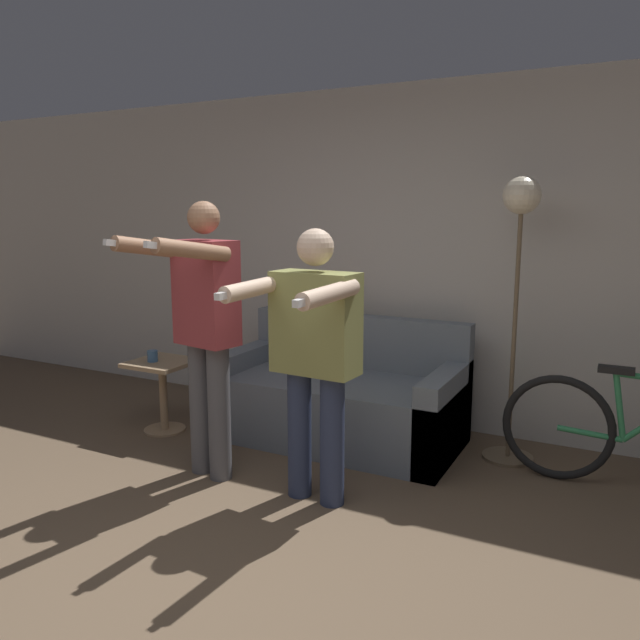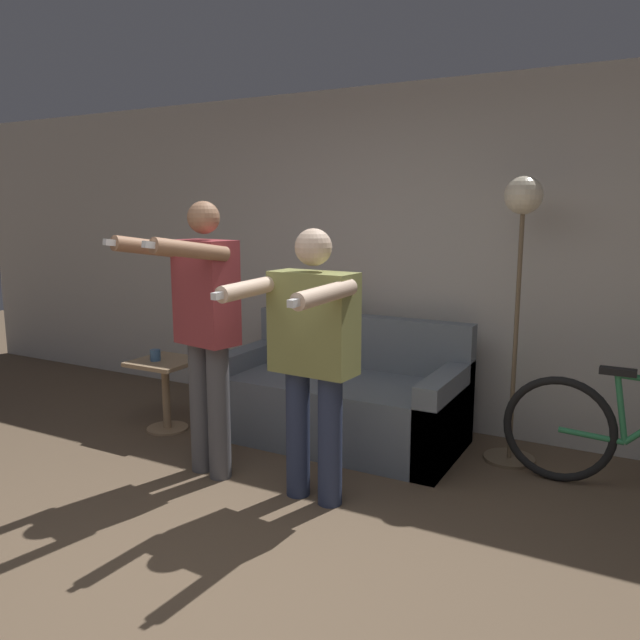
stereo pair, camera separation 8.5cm
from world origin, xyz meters
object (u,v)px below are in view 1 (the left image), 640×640
Objects in this scene: couch at (340,400)px; person_left at (204,323)px; person_right at (314,347)px; floor_lamp at (519,243)px; cup at (153,356)px; cat at (326,303)px; side_table at (163,381)px.

person_left is at bearing -115.41° from couch.
floor_lamp is at bearing 56.27° from person_right.
floor_lamp is 2.73m from cup.
floor_lamp is at bearing -5.62° from cat.
couch is 3.18× the size of side_table.
person_left is at bearing -97.86° from cat.
floor_lamp is at bearing 14.96° from side_table.
cup is at bearing 167.80° from person_right.
cat is 1.55m from floor_lamp.
person_left is 3.95× the size of cat.
side_table is at bearing -165.04° from floor_lamp.
person_right is at bearing -127.33° from floor_lamp.
person_left is 1.31m from cat.
person_left reaches higher than person_right.
side_table is at bearing -159.85° from couch.
person_right reaches higher than cup.
cat is 1.38m from cup.
person_left is 1.10× the size of person_right.
cat is at bearing 130.21° from couch.
cup is at bearing -132.85° from side_table.
person_left is (-0.46, -0.97, 0.70)m from couch.
cup is (-1.03, -0.85, -0.36)m from cat.
couch is 0.93× the size of floor_lamp.
cat is at bearing 38.93° from side_table.
person_right is 18.60× the size of cup.
person_left reaches higher than cup.
side_table is at bearing -141.07° from cat.
couch is at bearing 110.60° from person_right.
person_left is 20.39× the size of cup.
person_left is at bearing -28.13° from cup.
couch is 1.35m from side_table.
cup is (-1.61, 0.46, -0.32)m from person_right.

